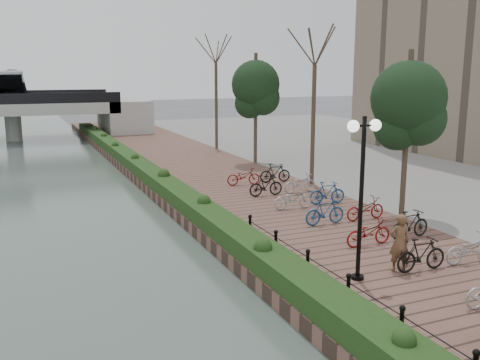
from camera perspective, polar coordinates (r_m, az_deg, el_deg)
promenade at (r=27.48m, az=-1.19°, el=-0.96°), size 8.00×75.00×0.50m
inland_pavement at (r=36.46m, az=22.87°, el=1.23°), size 24.00×75.00×0.50m
hedge at (r=28.70m, az=-9.37°, el=0.55°), size 1.10×56.00×0.60m
chain_fence at (r=13.08m, az=13.99°, el=-12.90°), size 0.10×14.10×0.70m
lamppost at (r=14.63m, az=12.96°, el=1.82°), size 1.02×0.32×4.53m
pedestrian at (r=16.11m, az=16.63°, el=-6.43°), size 0.70×0.55×1.71m
bicycle_parking at (r=20.90m, az=11.07°, el=-3.14°), size 2.40×17.32×1.00m
street_trees at (r=24.59m, az=11.77°, el=5.44°), size 3.20×37.12×6.80m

